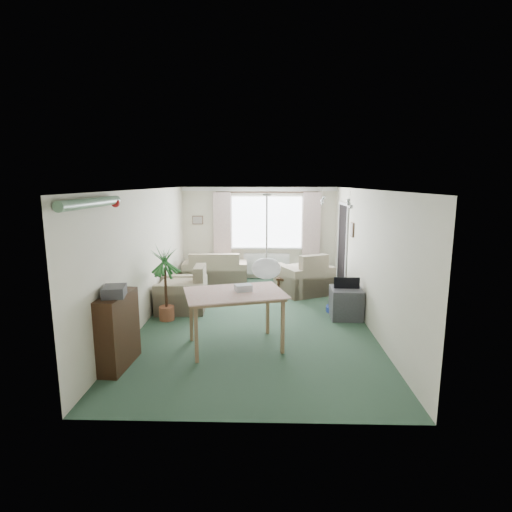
{
  "coord_description": "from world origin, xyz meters",
  "views": [
    {
      "loc": [
        0.2,
        -7.11,
        2.53
      ],
      "look_at": [
        0.0,
        0.3,
        1.15
      ],
      "focal_mm": 28.0,
      "sensor_mm": 36.0,
      "label": 1
    }
  ],
  "objects_px": {
    "armchair_left": "(182,288)",
    "coffee_table": "(296,286)",
    "armchair_corner": "(304,273)",
    "sofa": "(215,267)",
    "tv_cube": "(346,303)",
    "pet_bed": "(340,309)",
    "bookshelf": "(118,331)",
    "houseplant": "(166,284)",
    "dining_table": "(235,320)"
  },
  "relations": [
    {
      "from": "armchair_left",
      "to": "coffee_table",
      "type": "relative_size",
      "value": 1.19
    },
    {
      "from": "armchair_corner",
      "to": "sofa",
      "type": "bearing_deg",
      "value": -48.11
    },
    {
      "from": "tv_cube",
      "to": "pet_bed",
      "type": "distance_m",
      "value": 0.41
    },
    {
      "from": "armchair_left",
      "to": "bookshelf",
      "type": "distance_m",
      "value": 2.56
    },
    {
      "from": "sofa",
      "to": "houseplant",
      "type": "bearing_deg",
      "value": 75.58
    },
    {
      "from": "dining_table",
      "to": "bookshelf",
      "type": "bearing_deg",
      "value": -155.9
    },
    {
      "from": "armchair_left",
      "to": "houseplant",
      "type": "height_order",
      "value": "houseplant"
    },
    {
      "from": "coffee_table",
      "to": "dining_table",
      "type": "relative_size",
      "value": 0.61
    },
    {
      "from": "armchair_corner",
      "to": "coffee_table",
      "type": "relative_size",
      "value": 1.28
    },
    {
      "from": "armchair_corner",
      "to": "tv_cube",
      "type": "distance_m",
      "value": 1.82
    },
    {
      "from": "sofa",
      "to": "houseplant",
      "type": "height_order",
      "value": "houseplant"
    },
    {
      "from": "dining_table",
      "to": "coffee_table",
      "type": "bearing_deg",
      "value": 68.96
    },
    {
      "from": "tv_cube",
      "to": "armchair_left",
      "type": "bearing_deg",
      "value": 174.33
    },
    {
      "from": "dining_table",
      "to": "tv_cube",
      "type": "distance_m",
      "value": 2.44
    },
    {
      "from": "bookshelf",
      "to": "dining_table",
      "type": "height_order",
      "value": "bookshelf"
    },
    {
      "from": "sofa",
      "to": "armchair_corner",
      "type": "bearing_deg",
      "value": 154.27
    },
    {
      "from": "bookshelf",
      "to": "sofa",
      "type": "bearing_deg",
      "value": 84.93
    },
    {
      "from": "pet_bed",
      "to": "sofa",
      "type": "bearing_deg",
      "value": 140.71
    },
    {
      "from": "armchair_corner",
      "to": "coffee_table",
      "type": "distance_m",
      "value": 0.35
    },
    {
      "from": "armchair_left",
      "to": "houseplant",
      "type": "xyz_separation_m",
      "value": [
        -0.15,
        -0.65,
        0.25
      ]
    },
    {
      "from": "sofa",
      "to": "armchair_left",
      "type": "bearing_deg",
      "value": 76.18
    },
    {
      "from": "armchair_corner",
      "to": "houseplant",
      "type": "relative_size",
      "value": 0.77
    },
    {
      "from": "sofa",
      "to": "tv_cube",
      "type": "relative_size",
      "value": 2.55
    },
    {
      "from": "bookshelf",
      "to": "tv_cube",
      "type": "xyz_separation_m",
      "value": [
        3.54,
        2.12,
        -0.23
      ]
    },
    {
      "from": "coffee_table",
      "to": "houseplant",
      "type": "bearing_deg",
      "value": -144.1
    },
    {
      "from": "houseplant",
      "to": "bookshelf",
      "type": "bearing_deg",
      "value": -95.74
    },
    {
      "from": "pet_bed",
      "to": "houseplant",
      "type": "bearing_deg",
      "value": -170.24
    },
    {
      "from": "dining_table",
      "to": "sofa",
      "type": "bearing_deg",
      "value": 101.55
    },
    {
      "from": "armchair_corner",
      "to": "bookshelf",
      "type": "distance_m",
      "value": 4.8
    },
    {
      "from": "tv_cube",
      "to": "coffee_table",
      "type": "bearing_deg",
      "value": 118.74
    },
    {
      "from": "sofa",
      "to": "armchair_corner",
      "type": "relative_size",
      "value": 1.5
    },
    {
      "from": "sofa",
      "to": "dining_table",
      "type": "height_order",
      "value": "dining_table"
    },
    {
      "from": "coffee_table",
      "to": "tv_cube",
      "type": "distance_m",
      "value": 1.8
    },
    {
      "from": "houseplant",
      "to": "tv_cube",
      "type": "xyz_separation_m",
      "value": [
        3.35,
        0.23,
        -0.41
      ]
    },
    {
      "from": "sofa",
      "to": "houseplant",
      "type": "xyz_separation_m",
      "value": [
        -0.55,
        -2.82,
        0.29
      ]
    },
    {
      "from": "coffee_table",
      "to": "tv_cube",
      "type": "relative_size",
      "value": 1.33
    },
    {
      "from": "sofa",
      "to": "tv_cube",
      "type": "distance_m",
      "value": 3.81
    },
    {
      "from": "armchair_corner",
      "to": "houseplant",
      "type": "xyz_separation_m",
      "value": [
        -2.71,
        -1.93,
        0.21
      ]
    },
    {
      "from": "tv_cube",
      "to": "pet_bed",
      "type": "height_order",
      "value": "tv_cube"
    },
    {
      "from": "armchair_corner",
      "to": "pet_bed",
      "type": "height_order",
      "value": "armchair_corner"
    },
    {
      "from": "armchair_left",
      "to": "bookshelf",
      "type": "bearing_deg",
      "value": -10.7
    },
    {
      "from": "sofa",
      "to": "tv_cube",
      "type": "height_order",
      "value": "sofa"
    },
    {
      "from": "sofa",
      "to": "houseplant",
      "type": "distance_m",
      "value": 2.89
    },
    {
      "from": "armchair_corner",
      "to": "coffee_table",
      "type": "bearing_deg",
      "value": 1.47
    },
    {
      "from": "armchair_corner",
      "to": "pet_bed",
      "type": "bearing_deg",
      "value": 87.54
    },
    {
      "from": "bookshelf",
      "to": "houseplant",
      "type": "relative_size",
      "value": 0.75
    },
    {
      "from": "armchair_left",
      "to": "coffee_table",
      "type": "bearing_deg",
      "value": 113.39
    },
    {
      "from": "coffee_table",
      "to": "houseplant",
      "type": "height_order",
      "value": "houseplant"
    },
    {
      "from": "armchair_corner",
      "to": "dining_table",
      "type": "xyz_separation_m",
      "value": [
        -1.35,
        -3.12,
        -0.05
      ]
    },
    {
      "from": "armchair_corner",
      "to": "dining_table",
      "type": "relative_size",
      "value": 0.77
    }
  ]
}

